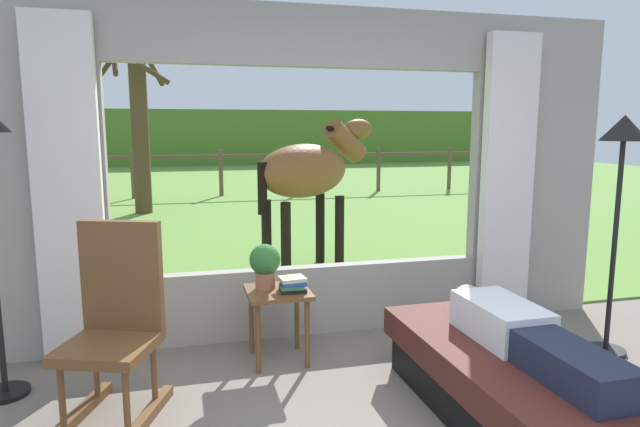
{
  "coord_description": "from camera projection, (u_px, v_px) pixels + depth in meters",
  "views": [
    {
      "loc": [
        -0.94,
        -1.89,
        1.65
      ],
      "look_at": [
        0.0,
        1.8,
        1.05
      ],
      "focal_mm": 30.75,
      "sensor_mm": 36.0,
      "label": 1
    }
  ],
  "objects": [
    {
      "name": "pasture_tree",
      "position": [
        139.0,
        128.0,
        10.28
      ],
      "size": [
        1.36,
        1.33,
        3.59
      ],
      "color": "#4C3823",
      "rests_on": "outdoor_pasture_lawn"
    },
    {
      "name": "pasture_fence_line",
      "position": [
        221.0,
        166.0,
        13.05
      ],
      "size": [
        16.1,
        0.1,
        1.1
      ],
      "color": "brown",
      "rests_on": "outdoor_pasture_lawn"
    },
    {
      "name": "floor_lamp_right",
      "position": [
        621.0,
        163.0,
        3.84
      ],
      "size": [
        0.32,
        0.32,
        1.74
      ],
      "color": "black",
      "rests_on": "ground_plane"
    },
    {
      "name": "reclining_person",
      "position": [
        521.0,
        333.0,
        3.03
      ],
      "size": [
        0.35,
        1.43,
        0.22
      ],
      "rotation": [
        0.0,
        0.0,
        0.01
      ],
      "color": "silver",
      "rests_on": "recliner_sofa"
    },
    {
      "name": "rocking_chair",
      "position": [
        116.0,
        323.0,
        3.13
      ],
      "size": [
        0.67,
        0.8,
        1.12
      ],
      "rotation": [
        0.0,
        0.0,
        -0.35
      ],
      "color": "brown",
      "rests_on": "ground_plane"
    },
    {
      "name": "curtain_panel_right",
      "position": [
        507.0,
        182.0,
        4.55
      ],
      "size": [
        0.44,
        0.1,
        2.4
      ],
      "primitive_type": "cube",
      "color": "silver",
      "rests_on": "ground_plane"
    },
    {
      "name": "side_table",
      "position": [
        278.0,
        303.0,
        3.86
      ],
      "size": [
        0.44,
        0.44,
        0.52
      ],
      "color": "brown",
      "rests_on": "ground_plane"
    },
    {
      "name": "book_stack",
      "position": [
        292.0,
        285.0,
        3.8
      ],
      "size": [
        0.19,
        0.18,
        0.1
      ],
      "color": "black",
      "rests_on": "side_table"
    },
    {
      "name": "horse",
      "position": [
        309.0,
        172.0,
        6.18
      ],
      "size": [
        1.72,
        1.24,
        1.73
      ],
      "rotation": [
        0.0,
        0.0,
        -1.03
      ],
      "color": "brown",
      "rests_on": "outdoor_pasture_lawn"
    },
    {
      "name": "curtain_panel_left",
      "position": [
        68.0,
        194.0,
        3.73
      ],
      "size": [
        0.44,
        0.1,
        2.4
      ],
      "primitive_type": "cube",
      "color": "silver",
      "rests_on": "ground_plane"
    },
    {
      "name": "potted_plant",
      "position": [
        265.0,
        263.0,
        3.86
      ],
      "size": [
        0.22,
        0.22,
        0.32
      ],
      "color": "#9E6042",
      "rests_on": "side_table"
    },
    {
      "name": "recliner_sofa",
      "position": [
        513.0,
        381.0,
        3.13
      ],
      "size": [
        0.92,
        1.71,
        0.42
      ],
      "rotation": [
        0.0,
        0.0,
        0.01
      ],
      "color": "black",
      "rests_on": "ground_plane"
    },
    {
      "name": "outdoor_pasture_lawn",
      "position": [
        217.0,
        188.0,
        14.89
      ],
      "size": [
        36.0,
        21.68,
        0.02
      ],
      "primitive_type": "cube",
      "color": "olive",
      "rests_on": "ground_plane"
    },
    {
      "name": "distant_hill_ridge",
      "position": [
        201.0,
        138.0,
        24.12
      ],
      "size": [
        36.0,
        2.0,
        2.4
      ],
      "primitive_type": "cube",
      "color": "#517A2A",
      "rests_on": "ground_plane"
    },
    {
      "name": "back_wall_with_window",
      "position": [
        305.0,
        179.0,
        4.27
      ],
      "size": [
        5.2,
        0.12,
        2.55
      ],
      "color": "#9E998E",
      "rests_on": "ground_plane"
    }
  ]
}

